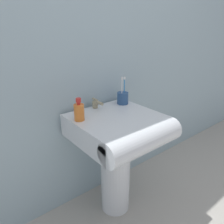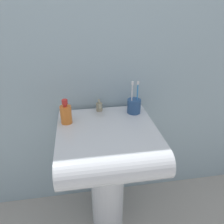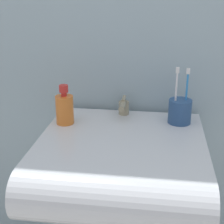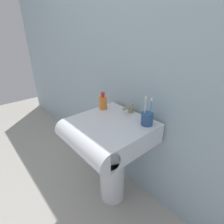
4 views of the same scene
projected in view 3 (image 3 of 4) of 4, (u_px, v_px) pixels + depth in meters
name	position (u px, v px, depth m)	size (l,w,h in m)	color
sink_basin	(120.00, 165.00, 1.11)	(0.54, 0.57, 0.15)	white
faucet	(123.00, 107.00, 1.31)	(0.04, 0.12, 0.07)	tan
toothbrush_cup	(180.00, 111.00, 1.23)	(0.08, 0.08, 0.21)	#2D5184
soap_bottle	(65.00, 108.00, 1.23)	(0.06, 0.06, 0.14)	orange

